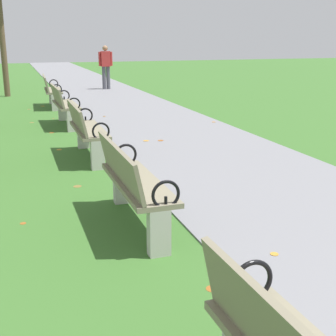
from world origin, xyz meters
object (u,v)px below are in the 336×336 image
Objects in this scene: park_bench_3 at (133,182)px; park_bench_5 at (64,104)px; park_bench_6 at (51,90)px; pedestrian_walking at (106,65)px; park_bench_4 at (86,129)px.

park_bench_3 is 1.00× the size of park_bench_5.
park_bench_6 is (0.00, 3.05, 0.00)m from park_bench_5.
park_bench_5 is 0.99× the size of pedestrian_walking.
park_bench_3 is 6.10m from park_bench_5.
park_bench_6 is (0.00, 9.15, 0.00)m from park_bench_3.
park_bench_4 and park_bench_5 have the same top height.
park_bench_3 is 0.99× the size of pedestrian_walking.
park_bench_3 is at bearing -90.00° from park_bench_4.
park_bench_6 is 4.75m from pedestrian_walking.
pedestrian_walking reaches higher than park_bench_5.
park_bench_4 is 3.06m from park_bench_5.
park_bench_3 is 9.15m from park_bench_6.
park_bench_3 is 0.99× the size of park_bench_6.
park_bench_6 is at bearing 90.00° from park_bench_4.
park_bench_6 is (0.00, 6.12, 0.00)m from park_bench_4.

